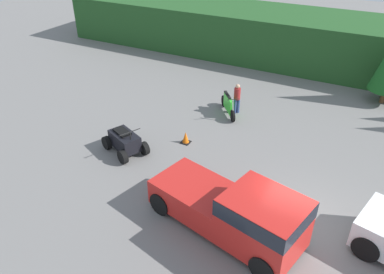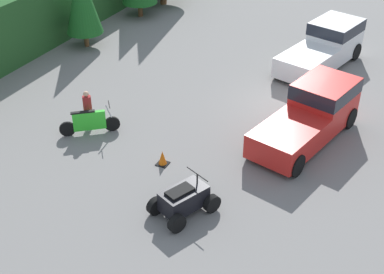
{
  "view_description": "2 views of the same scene",
  "coord_description": "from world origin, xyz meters",
  "views": [
    {
      "loc": [
        1.04,
        -9.79,
        9.2
      ],
      "look_at": [
        -5.32,
        2.08,
        0.95
      ],
      "focal_mm": 35.0,
      "sensor_mm": 36.0,
      "label": 1
    },
    {
      "loc": [
        -19.61,
        -5.02,
        11.27
      ],
      "look_at": [
        -5.32,
        2.08,
        0.95
      ],
      "focal_mm": 50.0,
      "sensor_mm": 36.0,
      "label": 2
    }
  ],
  "objects": [
    {
      "name": "pickup_truck_red",
      "position": [
        -1.84,
        -1.31,
        1.04
      ],
      "size": [
        5.56,
        3.12,
        1.99
      ],
      "rotation": [
        0.0,
        0.0,
        -0.23
      ],
      "color": "red",
      "rests_on": "ground_plane"
    },
    {
      "name": "rider_person",
      "position": [
        -5.18,
        6.71,
        0.88
      ],
      "size": [
        0.47,
        0.47,
        1.62
      ],
      "rotation": [
        0.0,
        0.0,
        -0.75
      ],
      "color": "navy",
      "rests_on": "ground_plane"
    },
    {
      "name": "quad_atv",
      "position": [
        -8.08,
        1.0,
        0.5
      ],
      "size": [
        2.37,
        1.98,
        1.26
      ],
      "rotation": [
        0.0,
        0.0,
        -0.4
      ],
      "color": "black",
      "rests_on": "ground_plane"
    },
    {
      "name": "traffic_cone",
      "position": [
        -6.08,
        2.88,
        0.25
      ],
      "size": [
        0.42,
        0.42,
        0.55
      ],
      "color": "black",
      "rests_on": "ground_plane"
    },
    {
      "name": "dirt_bike",
      "position": [
        -5.52,
        6.42,
        0.5
      ],
      "size": [
        1.56,
        1.88,
        1.22
      ],
      "rotation": [
        0.0,
        0.0,
        -0.89
      ],
      "color": "black",
      "rests_on": "ground_plane"
    },
    {
      "name": "pickup_truck_second",
      "position": [
        4.75,
        -0.11,
        1.04
      ],
      "size": [
        5.61,
        3.18,
        1.99
      ],
      "rotation": [
        0.0,
        0.0,
        -0.24
      ],
      "color": "white",
      "rests_on": "ground_plane"
    },
    {
      "name": "ground_plane",
      "position": [
        0.0,
        0.0,
        0.0
      ],
      "size": [
        80.0,
        80.0,
        0.0
      ],
      "primitive_type": "plane",
      "color": "slate"
    }
  ]
}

